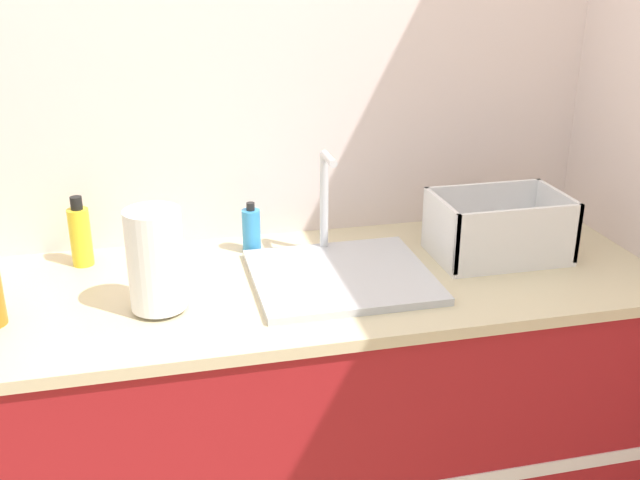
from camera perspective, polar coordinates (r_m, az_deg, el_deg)
wall_back at (r=2.20m, az=-3.46°, el=10.89°), size 4.31×0.06×2.60m
counter_cabinet at (r=2.20m, az=-1.22°, el=-13.47°), size 1.93×0.70×0.89m
sink at (r=1.97m, az=1.56°, el=-2.44°), size 0.46×0.42×0.30m
paper_towel_roll at (r=1.80m, az=-12.41°, el=-1.54°), size 0.13×0.13×0.26m
dish_rack at (r=2.15m, az=13.42°, el=0.51°), size 0.36×0.24×0.18m
bottle_yellow at (r=2.13m, az=-17.79°, el=0.36°), size 0.06×0.06×0.20m
soap_dispenser at (r=2.14m, az=-5.25°, el=0.76°), size 0.05×0.05×0.15m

